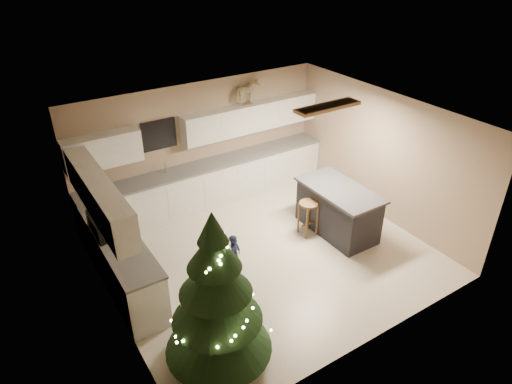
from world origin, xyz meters
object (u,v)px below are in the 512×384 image
island (338,210)px  christmas_tree (217,305)px  bar_stool (308,210)px  toddler (235,255)px  rocking_horse (247,92)px

island → christmas_tree: (-3.44, -1.50, 0.51)m
bar_stool → christmas_tree: size_ratio=0.29×
bar_stool → christmas_tree: christmas_tree is taller
toddler → rocking_horse: size_ratio=1.24×
island → toddler: island is taller
island → rocking_horse: size_ratio=2.75×
rocking_horse → bar_stool: bearing=166.0°
island → rocking_horse: bearing=102.7°
christmas_tree → rocking_horse: rocking_horse is taller
island → bar_stool: size_ratio=2.44×
island → bar_stool: 0.59m
bar_stool → toddler: bearing=-171.6°
christmas_tree → bar_stool: bearing=30.9°
bar_stool → toddler: (-1.79, -0.26, -0.14)m
toddler → rocking_horse: bearing=13.1°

